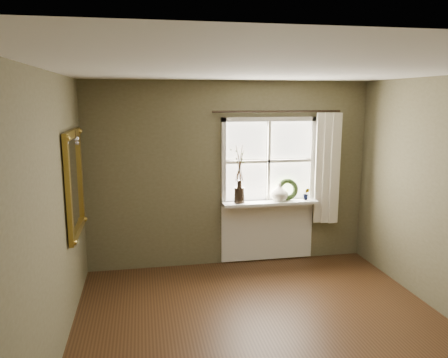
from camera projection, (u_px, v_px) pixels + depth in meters
name	position (u px, v px, depth m)	size (l,w,h in m)	color
floor	(276.00, 347.00, 4.20)	(4.50, 4.50, 0.00)	#392212
ceiling	(283.00, 70.00, 3.73)	(4.50, 4.50, 0.00)	silver
wall_back	(230.00, 174.00, 6.19)	(4.00, 0.10, 2.60)	brown
wall_left	(41.00, 229.00, 3.59)	(0.10, 4.50, 2.60)	brown
window_frame	(269.00, 161.00, 6.19)	(1.36, 0.06, 1.24)	white
window_sill	(270.00, 203.00, 6.19)	(1.36, 0.26, 0.04)	white
window_apron	(267.00, 230.00, 6.37)	(1.36, 0.04, 0.88)	white
dark_jug	(239.00, 195.00, 6.08)	(0.15, 0.15, 0.22)	black
cream_vase	(279.00, 192.00, 6.18)	(0.25, 0.25, 0.26)	beige
wreath	(287.00, 192.00, 6.25)	(0.32, 0.32, 0.08)	#2A3D1B
potted_plant_left	(242.00, 196.00, 6.09)	(0.09, 0.06, 0.18)	#2A3D1B
potted_plant_right	(306.00, 194.00, 6.27)	(0.09, 0.08, 0.17)	#2A3D1B
curtain	(327.00, 168.00, 6.27)	(0.36, 0.12, 1.59)	silver
curtain_rod	(278.00, 111.00, 6.02)	(0.03, 0.03, 1.84)	black
gilt_mirror	(74.00, 183.00, 4.86)	(0.10, 0.99, 1.18)	white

